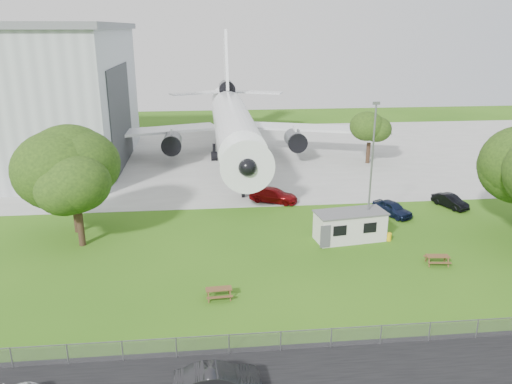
{
  "coord_description": "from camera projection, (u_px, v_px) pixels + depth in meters",
  "views": [
    {
      "loc": [
        -5.97,
        -33.97,
        17.95
      ],
      "look_at": [
        -1.63,
        8.0,
        4.0
      ],
      "focal_mm": 35.0,
      "sensor_mm": 36.0,
      "label": 1
    }
  ],
  "objects": [
    {
      "name": "car_ne_sedan",
      "position": [
        450.0,
        201.0,
        52.15
      ],
      "size": [
        2.78,
        4.28,
        1.33
      ],
      "primitive_type": "imported",
      "rotation": [
        0.0,
        0.0,
        0.37
      ],
      "color": "black",
      "rests_on": "ground"
    },
    {
      "name": "picnic_east",
      "position": [
        437.0,
        264.0,
        39.74
      ],
      "size": [
        1.97,
        1.71,
        0.76
      ],
      "primitive_type": null,
      "rotation": [
        0.0,
        0.0,
        -0.12
      ],
      "color": "brown",
      "rests_on": "ground"
    },
    {
      "name": "ground",
      "position": [
        288.0,
        273.0,
        38.3
      ],
      "size": [
        160.0,
        160.0,
        0.0
      ],
      "primitive_type": "plane",
      "color": "#44781A"
    },
    {
      "name": "tree_far_apron",
      "position": [
        370.0,
        128.0,
        67.89
      ],
      "size": [
        5.2,
        5.2,
        7.52
      ],
      "color": "#382619",
      "rests_on": "ground"
    },
    {
      "name": "car_apron_van",
      "position": [
        273.0,
        195.0,
        53.71
      ],
      "size": [
        5.68,
        4.17,
        1.53
      ],
      "primitive_type": "imported",
      "rotation": [
        0.0,
        0.0,
        1.13
      ],
      "color": "maroon",
      "rests_on": "ground"
    },
    {
      "name": "lamp_mast",
      "position": [
        371.0,
        173.0,
        43.07
      ],
      "size": [
        0.16,
        0.16,
        12.0
      ],
      "primitive_type": "cylinder",
      "color": "slate",
      "rests_on": "ground"
    },
    {
      "name": "airliner",
      "position": [
        233.0,
        122.0,
        70.31
      ],
      "size": [
        46.36,
        47.73,
        17.69
      ],
      "color": "white",
      "rests_on": "ground"
    },
    {
      "name": "tree_west_big",
      "position": [
        70.0,
        166.0,
        44.14
      ],
      "size": [
        9.14,
        9.14,
        10.88
      ],
      "color": "#382619",
      "rests_on": "ground"
    },
    {
      "name": "picnic_west",
      "position": [
        219.0,
        298.0,
        34.78
      ],
      "size": [
        1.89,
        1.61,
        0.76
      ],
      "primitive_type": null,
      "rotation": [
        0.0,
        0.0,
        0.06
      ],
      "color": "brown",
      "rests_on": "ground"
    },
    {
      "name": "tree_west_small",
      "position": [
        76.0,
        184.0,
        41.52
      ],
      "size": [
        6.19,
        6.19,
        8.66
      ],
      "color": "#382619",
      "rests_on": "ground"
    },
    {
      "name": "car_centre_sedan",
      "position": [
        218.0,
        381.0,
        25.51
      ],
      "size": [
        4.59,
        1.81,
        1.49
      ],
      "primitive_type": "imported",
      "rotation": [
        0.0,
        0.0,
        1.62
      ],
      "color": "black",
      "rests_on": "ground"
    },
    {
      "name": "concrete_apron",
      "position": [
        246.0,
        154.0,
        74.18
      ],
      "size": [
        120.0,
        46.0,
        0.03
      ],
      "primitive_type": "cube",
      "color": "#B7B7B2",
      "rests_on": "ground"
    },
    {
      "name": "car_ne_hatch",
      "position": [
        392.0,
        209.0,
        49.82
      ],
      "size": [
        3.57,
        4.62,
        1.47
      ],
      "primitive_type": "imported",
      "rotation": [
        0.0,
        0.0,
        0.49
      ],
      "color": "black",
      "rests_on": "ground"
    },
    {
      "name": "fence",
      "position": [
        314.0,
        348.0,
        29.33
      ],
      "size": [
        58.0,
        0.04,
        1.3
      ],
      "primitive_type": "cube",
      "color": "gray",
      "rests_on": "ground"
    },
    {
      "name": "site_cabin",
      "position": [
        350.0,
        226.0,
        44.0
      ],
      "size": [
        6.91,
        3.55,
        2.62
      ],
      "color": "silver",
      "rests_on": "ground"
    }
  ]
}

